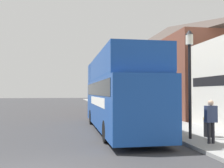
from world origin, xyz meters
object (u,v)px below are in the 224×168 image
(tour_bus, at_px, (118,98))
(lamp_post_second, at_px, (136,75))
(pedestrian_second, at_px, (211,117))
(lamp_post_nearest, at_px, (190,63))
(litter_bin, at_px, (209,127))
(lamp_post_third, at_px, (115,81))
(parked_car_ahead_of_bus, at_px, (110,110))

(tour_bus, xyz_separation_m, lamp_post_second, (2.53, 5.40, 1.69))
(pedestrian_second, bearing_deg, lamp_post_nearest, 104.66)
(lamp_post_second, distance_m, litter_bin, 9.39)
(tour_bus, height_order, lamp_post_third, lamp_post_third)
(lamp_post_nearest, distance_m, lamp_post_second, 9.13)
(parked_car_ahead_of_bus, height_order, pedestrian_second, pedestrian_second)
(pedestrian_second, bearing_deg, tour_bus, 120.10)
(pedestrian_second, bearing_deg, lamp_post_third, 90.98)
(tour_bus, bearing_deg, litter_bin, -44.25)
(lamp_post_third, bearing_deg, parked_car_ahead_of_bus, -103.82)
(tour_bus, distance_m, lamp_post_third, 14.83)
(lamp_post_nearest, relative_size, litter_bin, 5.48)
(parked_car_ahead_of_bus, xyz_separation_m, lamp_post_third, (1.69, 6.85, 2.78))
(lamp_post_second, relative_size, litter_bin, 5.64)
(litter_bin, bearing_deg, pedestrian_second, -116.92)
(tour_bus, relative_size, lamp_post_third, 2.30)
(lamp_post_nearest, height_order, litter_bin, lamp_post_nearest)
(lamp_post_third, bearing_deg, lamp_post_second, -89.82)
(lamp_post_second, relative_size, lamp_post_third, 1.04)
(parked_car_ahead_of_bus, distance_m, lamp_post_nearest, 11.86)
(tour_bus, height_order, lamp_post_second, lamp_post_second)
(tour_bus, xyz_separation_m, parked_car_ahead_of_bus, (0.82, 7.68, -1.19))
(lamp_post_second, distance_m, lamp_post_third, 9.13)
(parked_car_ahead_of_bus, bearing_deg, litter_bin, -74.32)
(litter_bin, bearing_deg, lamp_post_second, 96.68)
(pedestrian_second, distance_m, litter_bin, 1.72)
(lamp_post_nearest, bearing_deg, litter_bin, 14.61)
(lamp_post_second, bearing_deg, lamp_post_nearest, -90.01)
(litter_bin, bearing_deg, tour_bus, 135.95)
(pedestrian_second, xyz_separation_m, lamp_post_third, (-0.33, 19.42, 2.26))
(lamp_post_nearest, xyz_separation_m, litter_bin, (1.04, 0.27, -2.84))
(litter_bin, bearing_deg, lamp_post_third, 93.39)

